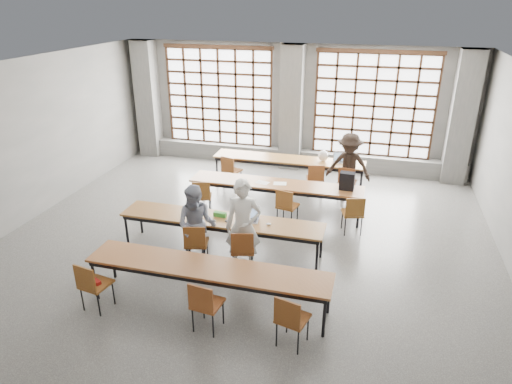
# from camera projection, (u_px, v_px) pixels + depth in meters

# --- Properties ---
(floor) EXTENTS (11.00, 11.00, 0.00)m
(floor) POSITION_uv_depth(u_px,v_px,m) (238.00, 254.00, 9.00)
(floor) COLOR #4B4B48
(floor) RESTS_ON ground
(ceiling) EXTENTS (11.00, 11.00, 0.00)m
(ceiling) POSITION_uv_depth(u_px,v_px,m) (235.00, 73.00, 7.62)
(ceiling) COLOR silver
(ceiling) RESTS_ON floor
(wall_back) EXTENTS (10.00, 0.00, 10.00)m
(wall_back) POSITION_uv_depth(u_px,v_px,m) (294.00, 106.00, 13.18)
(wall_back) COLOR #5F5F5D
(wall_back) RESTS_ON floor
(wall_left) EXTENTS (0.00, 11.00, 11.00)m
(wall_left) POSITION_uv_depth(u_px,v_px,m) (8.00, 149.00, 9.51)
(wall_left) COLOR #5F5F5D
(wall_left) RESTS_ON floor
(column_left) EXTENTS (0.60, 0.55, 3.50)m
(column_left) POSITION_uv_depth(u_px,v_px,m) (148.00, 99.00, 14.02)
(column_left) COLOR #575754
(column_left) RESTS_ON floor
(column_mid) EXTENTS (0.60, 0.55, 3.50)m
(column_mid) POSITION_uv_depth(u_px,v_px,m) (292.00, 108.00, 12.93)
(column_mid) COLOR #575754
(column_mid) RESTS_ON floor
(column_right) EXTENTS (0.60, 0.55, 3.50)m
(column_right) POSITION_uv_depth(u_px,v_px,m) (462.00, 119.00, 11.85)
(column_right) COLOR #575754
(column_right) RESTS_ON floor
(window_left) EXTENTS (3.32, 0.12, 3.00)m
(window_left) POSITION_uv_depth(u_px,v_px,m) (219.00, 97.00, 13.59)
(window_left) COLOR white
(window_left) RESTS_ON wall_back
(window_right) EXTENTS (3.32, 0.12, 3.00)m
(window_right) POSITION_uv_depth(u_px,v_px,m) (374.00, 106.00, 12.51)
(window_right) COLOR white
(window_right) RESTS_ON wall_back
(sill_ledge) EXTENTS (9.80, 0.35, 0.50)m
(sill_ledge) POSITION_uv_depth(u_px,v_px,m) (291.00, 157.00, 13.60)
(sill_ledge) COLOR #575754
(sill_ledge) RESTS_ON floor
(desk_row_a) EXTENTS (4.00, 0.70, 0.73)m
(desk_row_a) POSITION_uv_depth(u_px,v_px,m) (289.00, 161.00, 12.07)
(desk_row_a) COLOR brown
(desk_row_a) RESTS_ON floor
(desk_row_b) EXTENTS (4.00, 0.70, 0.73)m
(desk_row_b) POSITION_uv_depth(u_px,v_px,m) (276.00, 186.00, 10.50)
(desk_row_b) COLOR brown
(desk_row_b) RESTS_ON floor
(desk_row_c) EXTENTS (4.00, 0.70, 0.73)m
(desk_row_c) POSITION_uv_depth(u_px,v_px,m) (221.00, 222.00, 8.83)
(desk_row_c) COLOR brown
(desk_row_c) RESTS_ON floor
(desk_row_d) EXTENTS (4.00, 0.70, 0.73)m
(desk_row_d) POSITION_uv_depth(u_px,v_px,m) (207.00, 270.00, 7.28)
(desk_row_d) COLOR brown
(desk_row_d) RESTS_ON floor
(chair_back_left) EXTENTS (0.52, 0.52, 0.88)m
(chair_back_left) POSITION_uv_depth(u_px,v_px,m) (230.00, 168.00, 11.91)
(chair_back_left) COLOR maroon
(chair_back_left) RESTS_ON floor
(chair_back_mid) EXTENTS (0.50, 0.51, 0.88)m
(chair_back_mid) POSITION_uv_depth(u_px,v_px,m) (316.00, 177.00, 11.37)
(chair_back_mid) COLOR brown
(chair_back_mid) RESTS_ON floor
(chair_back_right) EXTENTS (0.47, 0.47, 0.88)m
(chair_back_right) POSITION_uv_depth(u_px,v_px,m) (347.00, 180.00, 11.18)
(chair_back_right) COLOR brown
(chair_back_right) RESTS_ON floor
(chair_mid_left) EXTENTS (0.52, 0.52, 0.88)m
(chair_mid_left) POSITION_uv_depth(u_px,v_px,m) (202.00, 194.00, 10.37)
(chair_mid_left) COLOR brown
(chair_mid_left) RESTS_ON floor
(chair_mid_centre) EXTENTS (0.50, 0.50, 0.88)m
(chair_mid_centre) POSITION_uv_depth(u_px,v_px,m) (286.00, 204.00, 9.90)
(chair_mid_centre) COLOR brown
(chair_mid_centre) RESTS_ON floor
(chair_mid_right) EXTENTS (0.52, 0.52, 0.88)m
(chair_mid_right) POSITION_uv_depth(u_px,v_px,m) (354.00, 211.00, 9.55)
(chair_mid_right) COLOR brown
(chair_mid_right) RESTS_ON floor
(chair_front_left) EXTENTS (0.51, 0.51, 0.88)m
(chair_front_left) POSITION_uv_depth(u_px,v_px,m) (196.00, 241.00, 8.40)
(chair_front_left) COLOR maroon
(chair_front_left) RESTS_ON floor
(chair_front_right) EXTENTS (0.51, 0.52, 0.88)m
(chair_front_right) POSITION_uv_depth(u_px,v_px,m) (243.00, 247.00, 8.18)
(chair_front_right) COLOR brown
(chair_front_right) RESTS_ON floor
(chair_near_left) EXTENTS (0.49, 0.49, 0.88)m
(chair_near_left) POSITION_uv_depth(u_px,v_px,m) (92.00, 282.00, 7.19)
(chair_near_left) COLOR brown
(chair_near_left) RESTS_ON floor
(chair_near_mid) EXTENTS (0.47, 0.47, 0.88)m
(chair_near_mid) POSITION_uv_depth(u_px,v_px,m) (205.00, 302.00, 6.73)
(chair_near_mid) COLOR brown
(chair_near_mid) RESTS_ON floor
(chair_near_right) EXTENTS (0.51, 0.51, 0.88)m
(chair_near_right) POSITION_uv_depth(u_px,v_px,m) (291.00, 316.00, 6.42)
(chair_near_right) COLOR brown
(chair_near_right) RESTS_ON floor
(student_male) EXTENTS (0.73, 0.56, 1.78)m
(student_male) POSITION_uv_depth(u_px,v_px,m) (243.00, 227.00, 8.16)
(student_male) COLOR silver
(student_male) RESTS_ON floor
(student_female) EXTENTS (0.83, 0.68, 1.57)m
(student_female) POSITION_uv_depth(u_px,v_px,m) (197.00, 226.00, 8.41)
(student_female) COLOR #19264C
(student_female) RESTS_ON floor
(student_back) EXTENTS (1.13, 0.72, 1.67)m
(student_back) POSITION_uv_depth(u_px,v_px,m) (349.00, 167.00, 11.17)
(student_back) COLOR black
(student_back) RESTS_ON floor
(laptop_front) EXTENTS (0.39, 0.34, 0.26)m
(laptop_front) POSITION_uv_depth(u_px,v_px,m) (250.00, 217.00, 8.75)
(laptop_front) COLOR #AFAFB4
(laptop_front) RESTS_ON desk_row_c
(laptop_back) EXTENTS (0.41, 0.36, 0.26)m
(laptop_back) POSITION_uv_depth(u_px,v_px,m) (340.00, 159.00, 11.79)
(laptop_back) COLOR #B3B3B8
(laptop_back) RESTS_ON desk_row_a
(mouse) EXTENTS (0.10, 0.06, 0.04)m
(mouse) POSITION_uv_depth(u_px,v_px,m) (269.00, 224.00, 8.55)
(mouse) COLOR white
(mouse) RESTS_ON desk_row_c
(green_box) EXTENTS (0.26, 0.11, 0.09)m
(green_box) POSITION_uv_depth(u_px,v_px,m) (220.00, 214.00, 8.87)
(green_box) COLOR #317E29
(green_box) RESTS_ON desk_row_c
(phone) EXTENTS (0.14, 0.10, 0.01)m
(phone) POSITION_uv_depth(u_px,v_px,m) (228.00, 222.00, 8.67)
(phone) COLOR black
(phone) RESTS_ON desk_row_c
(paper_sheet_b) EXTENTS (0.34, 0.28, 0.00)m
(paper_sheet_b) POSITION_uv_depth(u_px,v_px,m) (263.00, 183.00, 10.50)
(paper_sheet_b) COLOR white
(paper_sheet_b) RESTS_ON desk_row_b
(paper_sheet_c) EXTENTS (0.33, 0.26, 0.00)m
(paper_sheet_c) POSITION_uv_depth(u_px,v_px,m) (280.00, 183.00, 10.44)
(paper_sheet_c) COLOR white
(paper_sheet_c) RESTS_ON desk_row_b
(backpack) EXTENTS (0.33, 0.22, 0.40)m
(backpack) POSITION_uv_depth(u_px,v_px,m) (347.00, 181.00, 10.05)
(backpack) COLOR black
(backpack) RESTS_ON desk_row_b
(plastic_bag) EXTENTS (0.32, 0.29, 0.29)m
(plastic_bag) POSITION_uv_depth(u_px,v_px,m) (323.00, 156.00, 11.81)
(plastic_bag) COLOR white
(plastic_bag) RESTS_ON desk_row_a
(red_pouch) EXTENTS (0.22, 0.15, 0.06)m
(red_pouch) POSITION_uv_depth(u_px,v_px,m) (96.00, 281.00, 7.27)
(red_pouch) COLOR #9E1813
(red_pouch) RESTS_ON chair_near_left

